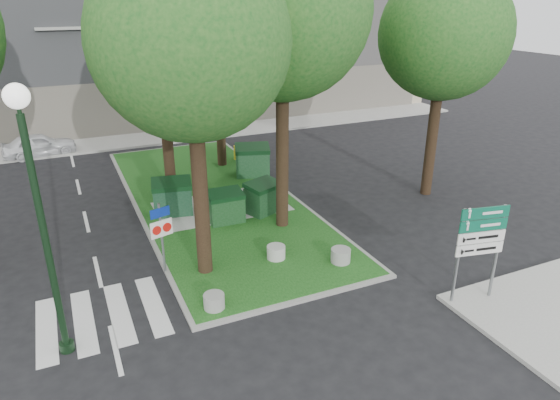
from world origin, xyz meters
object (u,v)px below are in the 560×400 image
dumpster_d (252,161)px  car_white (39,145)px  dumpster_c (264,197)px  car_silver (206,119)px  bollard_right (341,255)px  bollard_mid (276,252)px  bollard_left (214,301)px  litter_bin (238,152)px  directional_sign (480,239)px  tree_street_right (447,20)px  traffic_sign_pole (161,230)px  dumpster_b (226,207)px  dumpster_a (172,197)px  street_lamp (37,197)px  tree_median_mid (159,21)px  tree_median_near_left (192,20)px

dumpster_d → car_white: dumpster_d is taller
dumpster_c → car_silver: size_ratio=0.35×
dumpster_c → dumpster_d: 4.26m
bollard_right → bollard_mid: bollard_right is taller
dumpster_d → bollard_left: (-4.85, -9.44, -0.49)m
litter_bin → directional_sign: bearing=-83.9°
tree_street_right → traffic_sign_pole: bearing=-170.0°
dumpster_b → directional_sign: size_ratio=0.48×
dumpster_d → bollard_right: size_ratio=2.96×
dumpster_a → bollard_left: (-0.48, -6.65, -0.45)m
litter_bin → bollard_right: bearing=-93.5°
bollard_left → street_lamp: (-3.70, -0.05, 3.67)m
litter_bin → car_white: (-9.14, 5.15, 0.14)m
litter_bin → car_silver: 6.47m
bollard_left → bollard_mid: bearing=34.4°
tree_street_right → traffic_sign_pole: tree_street_right is taller
tree_median_mid → bollard_left: tree_median_mid is taller
bollard_left → bollard_mid: bollard_mid is taller
tree_median_near_left → directional_sign: bearing=-36.5°
car_white → car_silver: bearing=-89.8°
dumpster_d → street_lamp: bearing=-113.8°
bollard_left → car_silver: 19.20m
tree_median_near_left → dumpster_d: (4.41, 7.38, -6.50)m
tree_street_right → bollard_mid: bearing=-161.6°
directional_sign → car_white: directional_sign is taller
bollard_mid → litter_bin: 10.47m
dumpster_a → directional_sign: directional_sign is taller
dumpster_a → traffic_sign_pole: traffic_sign_pole is taller
litter_bin → dumpster_c: bearing=-101.7°
tree_street_right → traffic_sign_pole: 13.09m
litter_bin → car_silver: (0.30, 6.46, 0.28)m
tree_street_right → car_white: 20.61m
tree_median_near_left → dumpster_d: 10.78m
bollard_right → litter_bin: litter_bin is taller
tree_median_near_left → bollard_left: (-0.44, -2.06, -6.99)m
traffic_sign_pole → directional_sign: (7.37, -5.00, 0.45)m
dumpster_c → bollard_left: (-3.68, -5.34, -0.40)m
dumpster_c → directional_sign: bearing=-92.3°
car_white → car_silver: car_silver is taller
dumpster_b → car_silver: bearing=77.5°
bollard_right → car_white: car_white is taller
dumpster_a → litter_bin: dumpster_a is taller
directional_sign → car_white: 22.40m
tree_median_mid → car_silver: 12.48m
bollard_right → litter_bin: (0.68, 11.24, 0.13)m
dumpster_a → car_white: dumpster_a is taller
street_lamp → car_white: bearing=91.3°
tree_street_right → dumpster_a: size_ratio=6.16×
dumpster_a → bollard_right: 7.09m
street_lamp → car_silver: bearing=63.9°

